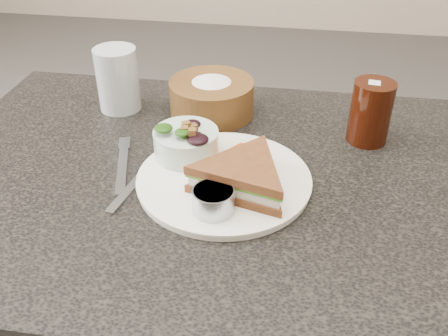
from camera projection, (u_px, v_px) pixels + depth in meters
dining_table at (215, 319)px, 1.05m from camera, size 1.00×0.70×0.75m
dinner_plate at (224, 180)px, 0.81m from camera, size 0.28×0.28×0.01m
sandwich at (243, 176)px, 0.77m from camera, size 0.22×0.22×0.05m
salad_bowl at (186, 139)px, 0.84m from camera, size 0.14×0.14×0.06m
dressing_ramekin at (213, 201)px, 0.73m from camera, size 0.07×0.07×0.04m
orange_wedge at (241, 150)px, 0.85m from camera, size 0.10×0.10×0.03m
fork at (122, 167)px, 0.85m from camera, size 0.06×0.16×0.00m
knife at (144, 173)px, 0.83m from camera, size 0.06×0.22×0.00m
bread_basket at (212, 92)px, 0.99m from camera, size 0.20×0.20×0.09m
cola_glass at (371, 109)px, 0.89m from camera, size 0.09×0.09×0.13m
water_glass at (118, 79)px, 1.00m from camera, size 0.09×0.09×0.13m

